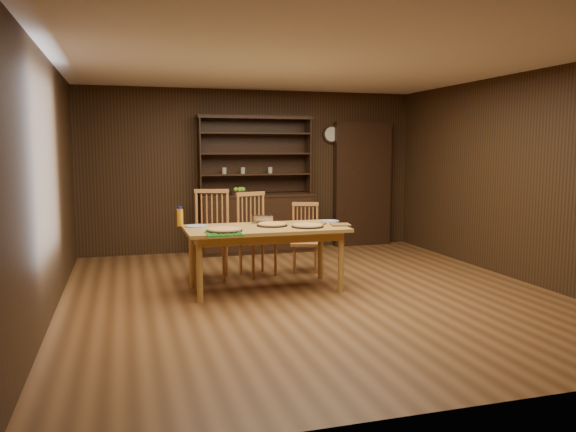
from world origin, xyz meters
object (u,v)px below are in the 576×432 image
object	(u,v)px
dining_table	(265,234)
chair_right	(305,235)
chair_left	(211,231)
chair_center	(255,231)
juice_bottle	(180,217)
china_hutch	(256,215)

from	to	relation	value
dining_table	chair_right	distance (m)	1.18
chair_left	chair_right	bearing A→B (deg)	18.23
chair_center	chair_left	bearing A→B (deg)	166.21
chair_right	juice_bottle	world-z (taller)	juice_bottle
juice_bottle	chair_center	bearing A→B (deg)	25.51
dining_table	chair_center	world-z (taller)	chair_center
dining_table	juice_bottle	distance (m)	1.03
china_hutch	chair_right	bearing A→B (deg)	-78.53
chair_left	chair_center	size ratio (longest dim) A/B	1.05
china_hutch	dining_table	world-z (taller)	china_hutch
dining_table	chair_left	distance (m)	0.95
china_hutch	chair_left	distance (m)	1.90
chair_right	chair_center	bearing A→B (deg)	-158.78
chair_center	dining_table	bearing A→B (deg)	-112.54
chair_left	dining_table	bearing A→B (deg)	-42.31
dining_table	chair_left	size ratio (longest dim) A/B	1.63
china_hutch	chair_left	xyz separation A→B (m)	(-0.97, -1.63, 0.01)
chair_right	juice_bottle	size ratio (longest dim) A/B	4.01
juice_bottle	dining_table	bearing A→B (deg)	-20.49
chair_right	china_hutch	bearing A→B (deg)	120.09
chair_left	chair_right	distance (m)	1.30
chair_center	juice_bottle	bearing A→B (deg)	-172.45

